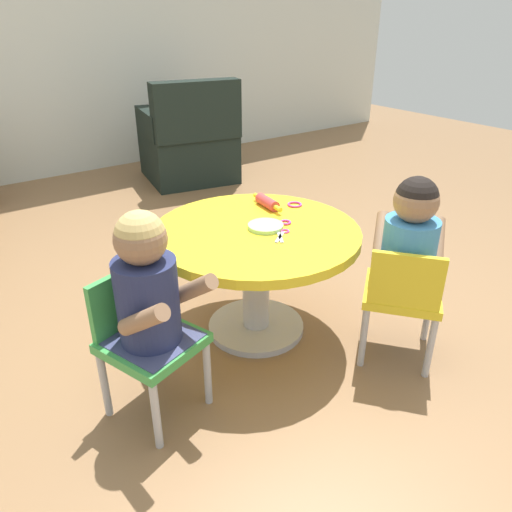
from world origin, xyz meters
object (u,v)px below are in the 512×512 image
Objects in this scene: child_chair_left at (145,338)px; rolling_pin at (267,202)px; craft_table at (256,255)px; craft_scissors at (280,234)px; seated_child_right at (410,240)px; child_chair_right at (402,295)px; armchair_dark at (190,144)px; seated_child_left at (147,285)px.

rolling_pin reaches higher than child_chair_left.
craft_scissors reaches higher than craft_table.
craft_table is 1.73× the size of seated_child_right.
seated_child_right reaches higher than child_chair_right.
craft_scissors is (-0.81, -2.25, 0.20)m from armchair_dark.
seated_child_left is (0.01, -0.04, 0.23)m from child_chair_left.
seated_child_left is 0.65m from craft_scissors.
craft_table is at bearing 125.20° from child_chair_right.
child_chair_right is at bearing -141.60° from seated_child_right.
craft_scissors is at bearing -109.90° from armchair_dark.
seated_child_right is at bearing -100.21° from armchair_dark.
seated_child_left is at bearing 163.97° from seated_child_right.
craft_table is 1.65× the size of child_chair_right.
child_chair_left is at bearing -156.79° from rolling_pin.
craft_table is 0.63m from child_chair_left.
seated_child_left is (-0.59, -0.20, 0.15)m from craft_table.
child_chair_left is at bearing -122.34° from armchair_dark.
child_chair_left is at bearing 162.16° from seated_child_right.
armchair_dark is at bearing 58.30° from seated_child_left.
armchair_dark reaches higher than child_chair_left.
armchair_dark reaches higher than craft_scissors.
child_chair_left is at bearing 108.58° from seated_child_left.
craft_table is at bearing 128.87° from seated_child_right.
armchair_dark is at bearing 70.10° from craft_scissors.
child_chair_left is 0.89m from rolling_pin.
rolling_pin is (-0.20, 0.66, 0.00)m from seated_child_right.
seated_child_left is at bearing -121.70° from armchair_dark.
child_chair_right reaches higher than craft_scissors.
child_chair_right reaches higher than craft_table.
craft_table is 0.63m from child_chair_right.
armchair_dark is at bearing 79.79° from seated_child_right.
child_chair_left is 1.00× the size of child_chair_right.
seated_child_left reaches higher than child_chair_right.
child_chair_right is at bearing -19.71° from child_chair_left.
seated_child_left reaches higher than rolling_pin.
armchair_dark is 6.31× the size of craft_scissors.
armchair_dark is 3.68× the size of rolling_pin.
child_chair_right is at bearing -76.26° from rolling_pin.
child_chair_left is 1.06m from seated_child_right.
seated_child_right is at bearing -73.24° from rolling_pin.
armchair_dark is (1.45, 2.35, -0.22)m from seated_child_left.
child_chair_right is (0.95, -0.31, -0.23)m from seated_child_left.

